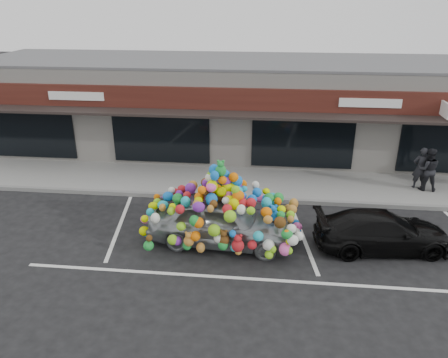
# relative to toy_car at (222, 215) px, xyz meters

# --- Properties ---
(ground) EXTENTS (90.00, 90.00, 0.00)m
(ground) POSITION_rel_toy_car_xyz_m (-0.28, 0.45, -0.93)
(ground) COLOR black
(ground) RESTS_ON ground
(shop_building) EXTENTS (24.00, 7.20, 4.31)m
(shop_building) POSITION_rel_toy_car_xyz_m (-0.28, 8.89, 1.23)
(shop_building) COLOR silver
(shop_building) RESTS_ON ground
(sidewalk) EXTENTS (26.00, 3.00, 0.15)m
(sidewalk) POSITION_rel_toy_car_xyz_m (-0.28, 4.45, -0.86)
(sidewalk) COLOR gray
(sidewalk) RESTS_ON ground
(kerb) EXTENTS (26.00, 0.18, 0.16)m
(kerb) POSITION_rel_toy_car_xyz_m (-0.28, 2.95, -0.86)
(kerb) COLOR slate
(kerb) RESTS_ON ground
(parking_stripe_left) EXTENTS (0.73, 4.37, 0.01)m
(parking_stripe_left) POSITION_rel_toy_car_xyz_m (-3.48, 0.65, -0.93)
(parking_stripe_left) COLOR silver
(parking_stripe_left) RESTS_ON ground
(parking_stripe_mid) EXTENTS (0.73, 4.37, 0.01)m
(parking_stripe_mid) POSITION_rel_toy_car_xyz_m (2.52, 0.65, -0.93)
(parking_stripe_mid) COLOR silver
(parking_stripe_mid) RESTS_ON ground
(lane_line) EXTENTS (14.00, 0.12, 0.01)m
(lane_line) POSITION_rel_toy_car_xyz_m (1.72, -1.85, -0.93)
(lane_line) COLOR silver
(lane_line) RESTS_ON ground
(toy_car) EXTENTS (3.20, 4.87, 2.75)m
(toy_car) POSITION_rel_toy_car_xyz_m (0.00, 0.00, 0.00)
(toy_car) COLOR #909699
(toy_car) RESTS_ON ground
(black_sedan) EXTENTS (2.05, 4.15, 1.16)m
(black_sedan) POSITION_rel_toy_car_xyz_m (4.80, 0.13, -0.35)
(black_sedan) COLOR black
(black_sedan) RESTS_ON ground
(pedestrian_a) EXTENTS (0.60, 0.40, 1.64)m
(pedestrian_a) POSITION_rel_toy_car_xyz_m (7.13, 4.54, 0.04)
(pedestrian_a) COLOR black
(pedestrian_a) RESTS_ON sidewalk
(pedestrian_b) EXTENTS (0.87, 0.71, 1.67)m
(pedestrian_b) POSITION_rel_toy_car_xyz_m (7.35, 4.38, 0.05)
(pedestrian_b) COLOR black
(pedestrian_b) RESTS_ON sidewalk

